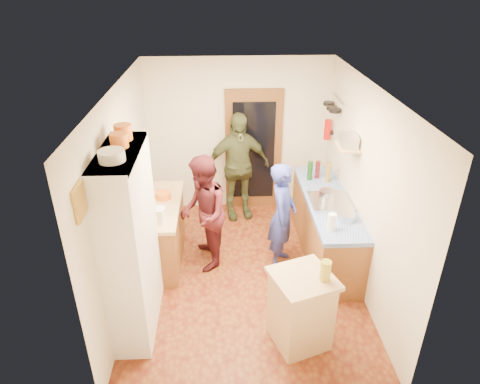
{
  "coord_description": "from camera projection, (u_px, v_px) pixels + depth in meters",
  "views": [
    {
      "loc": [
        -0.29,
        -4.73,
        3.78
      ],
      "look_at": [
        -0.06,
        0.15,
        1.22
      ],
      "focal_mm": 32.0,
      "sensor_mm": 36.0,
      "label": 1
    }
  ],
  "objects": [
    {
      "name": "pan_hang_b",
      "position": [
        332.0,
        108.0,
        6.5
      ],
      "size": [
        0.16,
        0.16,
        0.05
      ],
      "primitive_type": "cylinder",
      "color": "black",
      "rests_on": "pan_rail"
    },
    {
      "name": "person_left",
      "position": [
        205.0,
        212.0,
        5.84
      ],
      "size": [
        0.7,
        0.86,
        1.65
      ],
      "primitive_type": "imported",
      "rotation": [
        0.0,
        0.0,
        -1.47
      ],
      "color": "#431419",
      "rests_on": "ground"
    },
    {
      "name": "person_back",
      "position": [
        238.0,
        167.0,
        6.97
      ],
      "size": [
        1.14,
        0.67,
        1.82
      ],
      "primitive_type": "imported",
      "rotation": [
        0.0,
        0.0,
        0.22
      ],
      "color": "#3D4325",
      "rests_on": "ground"
    },
    {
      "name": "oil_jar",
      "position": [
        325.0,
        271.0,
        4.39
      ],
      "size": [
        0.14,
        0.14,
        0.23
      ],
      "primitive_type": "cylinder",
      "rotation": [
        0.0,
        0.0,
        0.34
      ],
      "color": "#AD9E2D",
      "rests_on": "island_top"
    },
    {
      "name": "bottle_b",
      "position": [
        318.0,
        170.0,
        6.56
      ],
      "size": [
        0.09,
        0.09,
        0.28
      ],
      "primitive_type": "cylinder",
      "rotation": [
        0.0,
        0.0,
        0.3
      ],
      "color": "#591419",
      "rests_on": "right_counter_top"
    },
    {
      "name": "kettle",
      "position": [
        150.0,
        206.0,
        5.64
      ],
      "size": [
        0.19,
        0.19,
        0.18
      ],
      "primitive_type": "cylinder",
      "rotation": [
        0.0,
        0.0,
        -0.16
      ],
      "color": "white",
      "rests_on": "left_counter_top"
    },
    {
      "name": "pot_on_hob",
      "position": [
        327.0,
        195.0,
        5.89
      ],
      "size": [
        0.22,
        0.22,
        0.14
      ],
      "primitive_type": "cylinder",
      "color": "silver",
      "rests_on": "hob"
    },
    {
      "name": "ext_bracket",
      "position": [
        331.0,
        133.0,
        6.84
      ],
      "size": [
        0.06,
        0.1,
        0.04
      ],
      "primitive_type": "cube",
      "color": "black",
      "rests_on": "wall_right"
    },
    {
      "name": "island_base",
      "position": [
        301.0,
        311.0,
        4.71
      ],
      "size": [
        0.7,
        0.7,
        0.86
      ],
      "primitive_type": "cube",
      "rotation": [
        0.0,
        0.0,
        0.34
      ],
      "color": "tan",
      "rests_on": "ground"
    },
    {
      "name": "island_top",
      "position": [
        303.0,
        279.0,
        4.49
      ],
      "size": [
        0.79,
        0.79,
        0.05
      ],
      "primitive_type": "cube",
      "rotation": [
        0.0,
        0.0,
        0.34
      ],
      "color": "tan",
      "rests_on": "island_base"
    },
    {
      "name": "ceiling",
      "position": [
        246.0,
        87.0,
        4.74
      ],
      "size": [
        3.0,
        4.0,
        0.02
      ],
      "primitive_type": "cube",
      "color": "silver",
      "rests_on": "ground"
    },
    {
      "name": "person_hob",
      "position": [
        284.0,
        217.0,
        5.84
      ],
      "size": [
        0.51,
        0.64,
        1.54
      ],
      "primitive_type": "imported",
      "rotation": [
        0.0,
        0.0,
        1.28
      ],
      "color": "#2A3595",
      "rests_on": "ground"
    },
    {
      "name": "plate_stack",
      "position": [
        111.0,
        156.0,
        3.93
      ],
      "size": [
        0.25,
        0.25,
        0.1
      ],
      "primitive_type": "cylinder",
      "color": "white",
      "rests_on": "hutch_top_shelf"
    },
    {
      "name": "right_counter_base",
      "position": [
        325.0,
        228.0,
        6.24
      ],
      "size": [
        0.6,
        2.2,
        0.84
      ],
      "primitive_type": "cube",
      "color": "brown",
      "rests_on": "ground"
    },
    {
      "name": "floor",
      "position": [
        245.0,
        275.0,
        5.95
      ],
      "size": [
        3.0,
        4.0,
        0.02
      ],
      "primitive_type": "cube",
      "color": "brown",
      "rests_on": "ground"
    },
    {
      "name": "right_counter_top",
      "position": [
        328.0,
        201.0,
        6.04
      ],
      "size": [
        0.62,
        2.22,
        0.06
      ],
      "primitive_type": "cube",
      "color": "#022CAB",
      "rests_on": "right_counter_base"
    },
    {
      "name": "wall_back",
      "position": [
        239.0,
        136.0,
        7.12
      ],
      "size": [
        3.0,
        0.02,
        2.6
      ],
      "primitive_type": "cube",
      "color": "beige",
      "rests_on": "ground"
    },
    {
      "name": "pan_hang_c",
      "position": [
        329.0,
        104.0,
        6.67
      ],
      "size": [
        0.17,
        0.17,
        0.05
      ],
      "primitive_type": "cylinder",
      "color": "black",
      "rests_on": "pan_rail"
    },
    {
      "name": "wall_shelf",
      "position": [
        348.0,
        147.0,
        5.61
      ],
      "size": [
        0.26,
        0.42,
        0.03
      ],
      "primitive_type": "cube",
      "color": "tan",
      "rests_on": "wall_right"
    },
    {
      "name": "radio",
      "position": [
        348.0,
        140.0,
        5.57
      ],
      "size": [
        0.25,
        0.32,
        0.15
      ],
      "primitive_type": "cube",
      "rotation": [
        0.0,
        0.0,
        -0.11
      ],
      "color": "silver",
      "rests_on": "wall_shelf"
    },
    {
      "name": "wall_front",
      "position": [
        259.0,
        303.0,
        3.57
      ],
      "size": [
        3.0,
        0.02,
        2.6
      ],
      "primitive_type": "cube",
      "color": "beige",
      "rests_on": "ground"
    },
    {
      "name": "paper_towel",
      "position": [
        332.0,
        222.0,
        5.26
      ],
      "size": [
        0.11,
        0.11,
        0.22
      ],
      "primitive_type": "cylinder",
      "rotation": [
        0.0,
        0.0,
        0.11
      ],
      "color": "white",
      "rests_on": "right_counter_top"
    },
    {
      "name": "wall_left",
      "position": [
        124.0,
        194.0,
        5.28
      ],
      "size": [
        0.02,
        4.0,
        2.6
      ],
      "primitive_type": "cube",
      "color": "beige",
      "rests_on": "ground"
    },
    {
      "name": "left_counter_base",
      "position": [
        159.0,
        233.0,
        6.1
      ],
      "size": [
        0.6,
        1.4,
        0.85
      ],
      "primitive_type": "cube",
      "color": "brown",
      "rests_on": "ground"
    },
    {
      "name": "chopping_board",
      "position": [
        162.0,
        186.0,
        6.34
      ],
      "size": [
        0.33,
        0.27,
        0.02
      ],
      "primitive_type": "cube",
      "rotation": [
        0.0,
        0.0,
        -0.16
      ],
      "color": "tan",
      "rests_on": "left_counter_top"
    },
    {
      "name": "left_counter_top",
      "position": [
        157.0,
        206.0,
        5.89
      ],
      "size": [
        0.64,
        1.44,
        0.05
      ],
      "primitive_type": "cube",
      "color": "tan",
      "rests_on": "left_counter_base"
    },
    {
      "name": "door_glass",
      "position": [
        254.0,
        151.0,
        7.18
      ],
      "size": [
        0.7,
        0.02,
        1.7
      ],
      "primitive_type": "cube",
      "color": "black",
      "rests_on": "door_frame"
    },
    {
      "name": "orange_pot_a",
      "position": [
        119.0,
        140.0,
        4.22
      ],
      "size": [
        0.18,
        0.18,
        0.14
      ],
      "primitive_type": "cylinder",
      "color": "orange",
      "rests_on": "hutch_top_shelf"
    },
    {
      "name": "orange_bowl",
      "position": [
        163.0,
        195.0,
        6.01
      ],
      "size": [
        0.24,
        0.24,
        0.1
      ],
      "primitive_type": "cylinder",
      "rotation": [
        0.0,
        0.0,
        0.1
      ],
      "color": "orange",
      "rests_on": "left_counter_top"
    },
    {
      "name": "pan_rail",
      "position": [
        337.0,
        98.0,
        6.41
      ],
      "size": [
        0.02,
        0.65,
        0.02
      ],
      "primitive_type": "cylinder",
      "rotation": [
        1.57,
        0.0,
        0.0
      ],
      "color": "silver",
      "rests_on": "wall_right"
    },
    {
      "name": "mixing_bowl",
      "position": [
        346.0,
        217.0,
        5.5
      ],
      "size": [
        0.29,
        0.29,
        0.09
      ],
      "primitive_type": "cylinder",
      "rotation": [
        0.0,
        0.0,
        -0.22
      ],
      "color": "silver",
      "rests_on": "right_counter_top"
    },
    {
      "name": "pan_hang_a",
      "position": [
        335.0,
        110.0,
        6.31
      ],
      "size": [
        0.18,
        0.18,
        0.05
      ],
      "primitive_type": "cylinder",
      "color": "black",
      "rests_on": "pan_rail"
    },
    {
      "name": "picture_frame",
      "position": [
        80.0,
        202.0,
        3.56
      ],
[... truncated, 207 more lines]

